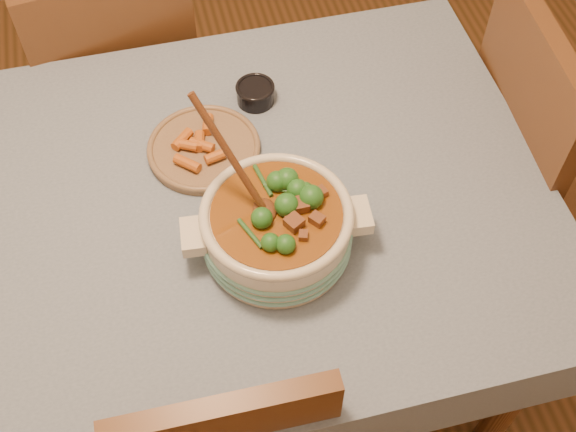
{
  "coord_description": "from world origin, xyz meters",
  "views": [
    {
      "loc": [
        0.03,
        -0.95,
        2.03
      ],
      "look_at": [
        0.22,
        -0.15,
        0.86
      ],
      "focal_mm": 45.0,
      "sensor_mm": 36.0,
      "label": 1
    }
  ],
  "objects_px": {
    "dining_table": "(178,235)",
    "chair_right": "(546,156)",
    "stew_casserole": "(276,225)",
    "fried_plate": "(204,147)",
    "chair_far": "(118,74)",
    "condiment_bowl": "(255,92)"
  },
  "relations": [
    {
      "from": "dining_table",
      "to": "condiment_bowl",
      "type": "xyz_separation_m",
      "value": [
        0.25,
        0.28,
        0.12
      ]
    },
    {
      "from": "chair_far",
      "to": "chair_right",
      "type": "height_order",
      "value": "chair_right"
    },
    {
      "from": "condiment_bowl",
      "to": "dining_table",
      "type": "bearing_deg",
      "value": -131.29
    },
    {
      "from": "chair_far",
      "to": "chair_right",
      "type": "bearing_deg",
      "value": 140.91
    },
    {
      "from": "condiment_bowl",
      "to": "chair_right",
      "type": "bearing_deg",
      "value": -15.43
    },
    {
      "from": "stew_casserole",
      "to": "condiment_bowl",
      "type": "xyz_separation_m",
      "value": [
        0.05,
        0.42,
        -0.05
      ]
    },
    {
      "from": "dining_table",
      "to": "chair_right",
      "type": "xyz_separation_m",
      "value": [
        0.98,
        0.08,
        -0.09
      ]
    },
    {
      "from": "stew_casserole",
      "to": "fried_plate",
      "type": "distance_m",
      "value": 0.32
    },
    {
      "from": "chair_far",
      "to": "chair_right",
      "type": "relative_size",
      "value": 0.94
    },
    {
      "from": "condiment_bowl",
      "to": "fried_plate",
      "type": "distance_m",
      "value": 0.2
    },
    {
      "from": "dining_table",
      "to": "chair_far",
      "type": "height_order",
      "value": "chair_far"
    },
    {
      "from": "stew_casserole",
      "to": "chair_far",
      "type": "height_order",
      "value": "stew_casserole"
    },
    {
      "from": "dining_table",
      "to": "stew_casserole",
      "type": "bearing_deg",
      "value": -35.51
    },
    {
      "from": "stew_casserole",
      "to": "fried_plate",
      "type": "height_order",
      "value": "stew_casserole"
    },
    {
      "from": "chair_right",
      "to": "fried_plate",
      "type": "bearing_deg",
      "value": 88.93
    },
    {
      "from": "dining_table",
      "to": "chair_far",
      "type": "bearing_deg",
      "value": 97.08
    },
    {
      "from": "stew_casserole",
      "to": "chair_far",
      "type": "bearing_deg",
      "value": 108.82
    },
    {
      "from": "condiment_bowl",
      "to": "chair_right",
      "type": "relative_size",
      "value": 0.1
    },
    {
      "from": "stew_casserole",
      "to": "chair_far",
      "type": "relative_size",
      "value": 0.41
    },
    {
      "from": "stew_casserole",
      "to": "fried_plate",
      "type": "relative_size",
      "value": 1.3
    },
    {
      "from": "chair_right",
      "to": "dining_table",
      "type": "bearing_deg",
      "value": 98.11
    },
    {
      "from": "condiment_bowl",
      "to": "chair_far",
      "type": "relative_size",
      "value": 0.11
    }
  ]
}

